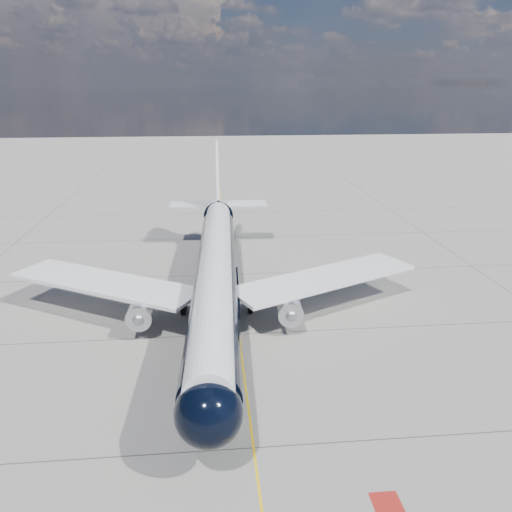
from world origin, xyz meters
name	(u,v)px	position (x,y,z in m)	size (l,w,h in m)	color
ground	(229,260)	(0.00, 30.00, 0.00)	(320.00, 320.00, 0.00)	gray
taxiway_centerline	(231,274)	(0.00, 25.00, 0.00)	(0.16, 160.00, 0.01)	yellow
red_marking	(387,503)	(6.80, -10.00, 0.00)	(1.60, 1.60, 0.01)	maroon
main_airliner	(216,270)	(-1.86, 14.77, 4.49)	(41.16, 50.09, 14.48)	black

